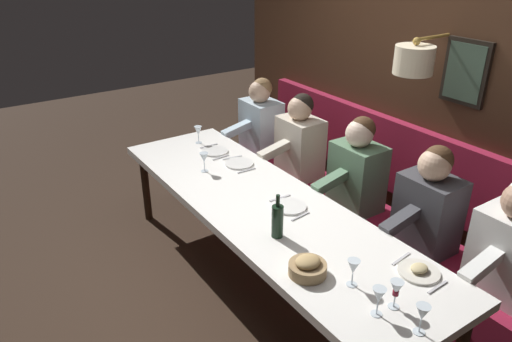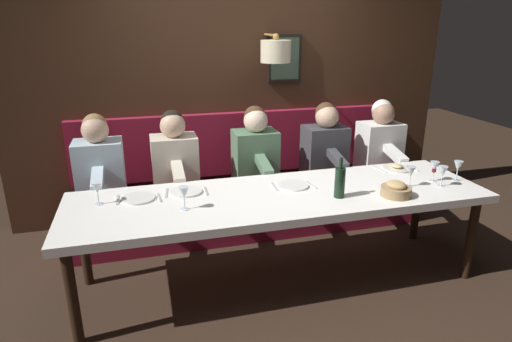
% 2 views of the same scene
% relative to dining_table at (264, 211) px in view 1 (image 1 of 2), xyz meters
% --- Properties ---
extents(ground_plane, '(12.00, 12.00, 0.00)m').
position_rel_dining_table_xyz_m(ground_plane, '(0.00, 0.00, -0.68)').
color(ground_plane, '#332319').
extents(dining_table, '(0.90, 3.12, 0.74)m').
position_rel_dining_table_xyz_m(dining_table, '(0.00, 0.00, 0.00)').
color(dining_table, white).
rests_on(dining_table, ground_plane).
extents(banquette_bench, '(0.52, 3.32, 0.45)m').
position_rel_dining_table_xyz_m(banquette_bench, '(0.89, 0.00, -0.46)').
color(banquette_bench, maroon).
rests_on(banquette_bench, ground_plane).
extents(back_wall_panel, '(0.59, 4.52, 2.90)m').
position_rel_dining_table_xyz_m(back_wall_panel, '(1.46, -0.01, 0.68)').
color(back_wall_panel, '#422819').
rests_on(back_wall_panel, ground_plane).
extents(diner_nearest, '(0.60, 0.40, 0.79)m').
position_rel_dining_table_xyz_m(diner_nearest, '(0.88, -1.34, 0.13)').
color(diner_nearest, white).
rests_on(diner_nearest, banquette_bench).
extents(diner_near, '(0.60, 0.40, 0.79)m').
position_rel_dining_table_xyz_m(diner_near, '(0.88, -0.74, 0.13)').
color(diner_near, '#3D3D42').
rests_on(diner_near, banquette_bench).
extents(diner_middle, '(0.60, 0.40, 0.79)m').
position_rel_dining_table_xyz_m(diner_middle, '(0.88, -0.04, 0.13)').
color(diner_middle, '#567A5B').
rests_on(diner_middle, banquette_bench).
extents(diner_far, '(0.60, 0.40, 0.79)m').
position_rel_dining_table_xyz_m(diner_far, '(0.88, 0.70, 0.13)').
color(diner_far, beige).
rests_on(diner_far, banquette_bench).
extents(diner_farthest, '(0.60, 0.40, 0.79)m').
position_rel_dining_table_xyz_m(diner_farthest, '(0.88, 1.33, 0.13)').
color(diner_farthest, silver).
rests_on(diner_farthest, banquette_bench).
extents(place_setting_0, '(0.24, 0.32, 0.01)m').
position_rel_dining_table_xyz_m(place_setting_0, '(0.21, 0.68, 0.06)').
color(place_setting_0, white).
rests_on(place_setting_0, dining_table).
extents(place_setting_1, '(0.24, 0.32, 0.01)m').
position_rel_dining_table_xyz_m(place_setting_1, '(0.17, 1.02, 0.06)').
color(place_setting_1, white).
rests_on(place_setting_1, dining_table).
extents(place_setting_2, '(0.24, 0.32, 0.05)m').
position_rel_dining_table_xyz_m(place_setting_2, '(0.28, -1.15, 0.07)').
color(place_setting_2, silver).
rests_on(place_setting_2, dining_table).
extents(place_setting_3, '(0.24, 0.32, 0.01)m').
position_rel_dining_table_xyz_m(place_setting_3, '(0.13, -0.15, 0.06)').
color(place_setting_3, white).
rests_on(place_setting_3, dining_table).
extents(wine_glass_0, '(0.07, 0.07, 0.16)m').
position_rel_dining_table_xyz_m(wine_glass_0, '(0.15, 1.29, 0.17)').
color(wine_glass_0, silver).
rests_on(wine_glass_0, dining_table).
extents(wine_glass_1, '(0.07, 0.07, 0.16)m').
position_rel_dining_table_xyz_m(wine_glass_1, '(-0.17, -1.26, 0.17)').
color(wine_glass_1, silver).
rests_on(wine_glass_1, dining_table).
extents(wine_glass_2, '(0.07, 0.07, 0.16)m').
position_rel_dining_table_xyz_m(wine_glass_2, '(-0.11, -1.02, 0.17)').
color(wine_glass_2, silver).
rests_on(wine_glass_2, dining_table).
extents(wine_glass_3, '(0.07, 0.07, 0.16)m').
position_rel_dining_table_xyz_m(wine_glass_3, '(-0.09, -1.46, 0.17)').
color(wine_glass_3, silver).
rests_on(wine_glass_3, dining_table).
extents(wine_glass_4, '(0.07, 0.07, 0.16)m').
position_rel_dining_table_xyz_m(wine_glass_4, '(-0.06, -1.27, 0.17)').
color(wine_glass_4, silver).
rests_on(wine_glass_4, dining_table).
extents(wine_glass_5, '(0.07, 0.07, 0.16)m').
position_rel_dining_table_xyz_m(wine_glass_5, '(-0.10, 0.72, 0.17)').
color(wine_glass_5, silver).
rests_on(wine_glass_5, dining_table).
extents(wine_bottle, '(0.08, 0.08, 0.30)m').
position_rel_dining_table_xyz_m(wine_bottle, '(-0.17, -0.39, 0.17)').
color(wine_bottle, black).
rests_on(wine_bottle, dining_table).
extents(bread_bowl, '(0.22, 0.22, 0.12)m').
position_rel_dining_table_xyz_m(bread_bowl, '(-0.26, -0.81, 0.11)').
color(bread_bowl, '#9E7F56').
rests_on(bread_bowl, dining_table).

